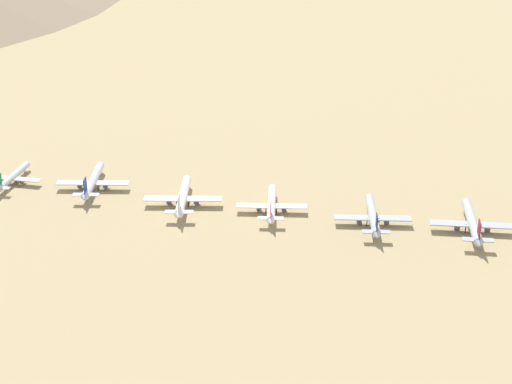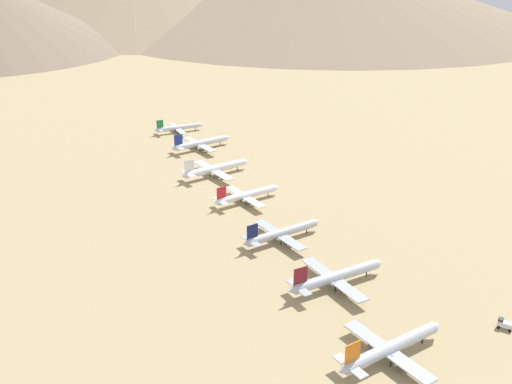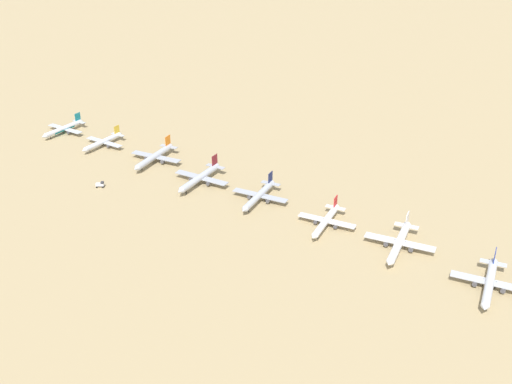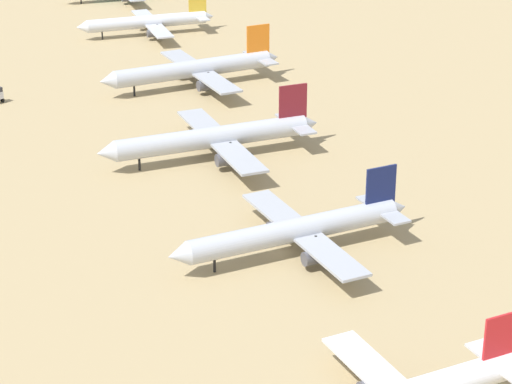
{
  "view_description": "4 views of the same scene",
  "coord_description": "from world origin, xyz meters",
  "px_view_note": "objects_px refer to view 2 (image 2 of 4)",
  "views": [
    {
      "loc": [
        -330.22,
        37.31,
        170.56
      ],
      "look_at": [
        18.91,
        56.59,
        5.09
      ],
      "focal_mm": 55.05,
      "sensor_mm": 36.0,
      "label": 1
    },
    {
      "loc": [
        -148.2,
        -205.32,
        130.17
      ],
      "look_at": [
        13.86,
        48.12,
        4.75
      ],
      "focal_mm": 42.45,
      "sensor_mm": 36.0,
      "label": 2
    },
    {
      "loc": [
        296.54,
        147.91,
        180.57
      ],
      "look_at": [
        -1.01,
        -0.8,
        6.71
      ],
      "focal_mm": 43.08,
      "sensor_mm": 36.0,
      "label": 3
    },
    {
      "loc": [
        70.31,
        139.09,
        79.82
      ],
      "look_at": [
        -3.71,
        -18.0,
        3.48
      ],
      "focal_mm": 73.41,
      "sensor_mm": 36.0,
      "label": 4
    }
  ],
  "objects_px": {
    "parked_jet_5": "(246,195)",
    "parked_jet_6": "(215,169)",
    "parked_jet_2": "(390,348)",
    "parked_jet_7": "(201,143)",
    "service_truck": "(505,324)",
    "parked_jet_3": "(336,277)",
    "parked_jet_4": "(282,233)",
    "parked_jet_8": "(179,128)"
  },
  "relations": [
    {
      "from": "parked_jet_5",
      "to": "parked_jet_6",
      "type": "height_order",
      "value": "parked_jet_6"
    },
    {
      "from": "parked_jet_2",
      "to": "parked_jet_5",
      "type": "distance_m",
      "value": 141.2
    },
    {
      "from": "parked_jet_2",
      "to": "parked_jet_7",
      "type": "xyz_separation_m",
      "value": [
        49.91,
        230.31,
        -0.14
      ]
    },
    {
      "from": "parked_jet_5",
      "to": "service_truck",
      "type": "bearing_deg",
      "value": -82.91
    },
    {
      "from": "parked_jet_5",
      "to": "service_truck",
      "type": "height_order",
      "value": "parked_jet_5"
    },
    {
      "from": "parked_jet_3",
      "to": "parked_jet_6",
      "type": "bearing_deg",
      "value": 81.76
    },
    {
      "from": "parked_jet_4",
      "to": "parked_jet_6",
      "type": "distance_m",
      "value": 92.47
    },
    {
      "from": "parked_jet_3",
      "to": "parked_jet_7",
      "type": "height_order",
      "value": "parked_jet_3"
    },
    {
      "from": "parked_jet_2",
      "to": "parked_jet_8",
      "type": "xyz_separation_m",
      "value": [
        54.43,
        273.56,
        -0.9
      ]
    },
    {
      "from": "parked_jet_2",
      "to": "parked_jet_4",
      "type": "height_order",
      "value": "parked_jet_2"
    },
    {
      "from": "parked_jet_7",
      "to": "parked_jet_8",
      "type": "distance_m",
      "value": 43.49
    },
    {
      "from": "parked_jet_3",
      "to": "parked_jet_6",
      "type": "relative_size",
      "value": 1.01
    },
    {
      "from": "parked_jet_7",
      "to": "parked_jet_8",
      "type": "bearing_deg",
      "value": 84.03
    },
    {
      "from": "parked_jet_2",
      "to": "parked_jet_3",
      "type": "bearing_deg",
      "value": 72.61
    },
    {
      "from": "service_truck",
      "to": "parked_jet_4",
      "type": "bearing_deg",
      "value": 105.94
    },
    {
      "from": "parked_jet_3",
      "to": "service_truck",
      "type": "relative_size",
      "value": 8.34
    },
    {
      "from": "parked_jet_4",
      "to": "parked_jet_6",
      "type": "xyz_separation_m",
      "value": [
        15.26,
        91.2,
        0.22
      ]
    },
    {
      "from": "parked_jet_2",
      "to": "parked_jet_3",
      "type": "relative_size",
      "value": 0.99
    },
    {
      "from": "parked_jet_6",
      "to": "service_truck",
      "type": "distance_m",
      "value": 191.87
    },
    {
      "from": "parked_jet_4",
      "to": "service_truck",
      "type": "relative_size",
      "value": 7.76
    },
    {
      "from": "parked_jet_2",
      "to": "parked_jet_6",
      "type": "relative_size",
      "value": 1.0
    },
    {
      "from": "parked_jet_5",
      "to": "parked_jet_7",
      "type": "height_order",
      "value": "parked_jet_7"
    },
    {
      "from": "parked_jet_7",
      "to": "service_truck",
      "type": "distance_m",
      "value": 239.99
    },
    {
      "from": "parked_jet_2",
      "to": "service_truck",
      "type": "bearing_deg",
      "value": -11.52
    },
    {
      "from": "parked_jet_6",
      "to": "parked_jet_7",
      "type": "distance_m",
      "value": 51.11
    },
    {
      "from": "parked_jet_4",
      "to": "parked_jet_5",
      "type": "xyz_separation_m",
      "value": [
        10.21,
        47.66,
        -0.23
      ]
    },
    {
      "from": "service_truck",
      "to": "parked_jet_2",
      "type": "bearing_deg",
      "value": 168.48
    },
    {
      "from": "parked_jet_4",
      "to": "parked_jet_6",
      "type": "relative_size",
      "value": 0.94
    },
    {
      "from": "parked_jet_2",
      "to": "service_truck",
      "type": "xyz_separation_m",
      "value": [
        47.35,
        -9.65,
        -2.51
      ]
    },
    {
      "from": "parked_jet_4",
      "to": "parked_jet_7",
      "type": "height_order",
      "value": "parked_jet_7"
    },
    {
      "from": "parked_jet_8",
      "to": "parked_jet_2",
      "type": "bearing_deg",
      "value": -101.25
    },
    {
      "from": "parked_jet_7",
      "to": "service_truck",
      "type": "bearing_deg",
      "value": -90.61
    },
    {
      "from": "parked_jet_7",
      "to": "service_truck",
      "type": "relative_size",
      "value": 8.02
    },
    {
      "from": "parked_jet_5",
      "to": "parked_jet_8",
      "type": "distance_m",
      "value": 137.74
    },
    {
      "from": "parked_jet_2",
      "to": "parked_jet_7",
      "type": "distance_m",
      "value": 235.66
    },
    {
      "from": "parked_jet_4",
      "to": "service_truck",
      "type": "distance_m",
      "value": 104.22
    },
    {
      "from": "parked_jet_2",
      "to": "parked_jet_6",
      "type": "xyz_separation_m",
      "value": [
        34.0,
        181.74,
        -0.06
      ]
    },
    {
      "from": "parked_jet_7",
      "to": "parked_jet_3",
      "type": "bearing_deg",
      "value": -100.92
    },
    {
      "from": "parked_jet_5",
      "to": "parked_jet_6",
      "type": "distance_m",
      "value": 43.83
    },
    {
      "from": "parked_jet_6",
      "to": "parked_jet_7",
      "type": "bearing_deg",
      "value": 71.87
    },
    {
      "from": "service_truck",
      "to": "parked_jet_6",
      "type": "bearing_deg",
      "value": 93.99
    },
    {
      "from": "parked_jet_7",
      "to": "parked_jet_6",
      "type": "bearing_deg",
      "value": -108.13
    }
  ]
}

